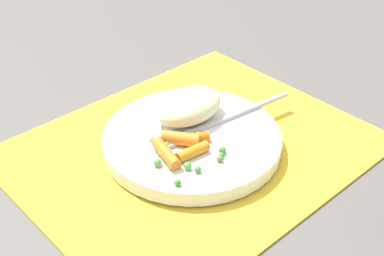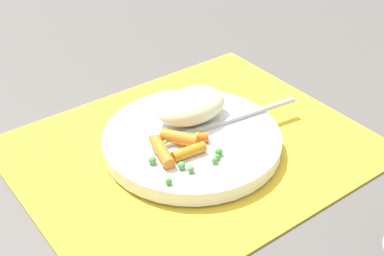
# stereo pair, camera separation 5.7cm
# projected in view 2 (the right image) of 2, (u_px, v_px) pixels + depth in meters

# --- Properties ---
(ground_plane) EXTENTS (2.40, 2.40, 0.00)m
(ground_plane) POSITION_uv_depth(u_px,v_px,m) (192.00, 150.00, 0.70)
(ground_plane) COLOR #565451
(placemat) EXTENTS (0.44, 0.36, 0.01)m
(placemat) POSITION_uv_depth(u_px,v_px,m) (192.00, 148.00, 0.70)
(placemat) COLOR gold
(placemat) RESTS_ON ground_plane
(plate) EXTENTS (0.23, 0.23, 0.02)m
(plate) POSITION_uv_depth(u_px,v_px,m) (192.00, 140.00, 0.70)
(plate) COLOR white
(plate) RESTS_ON placemat
(rice_mound) EXTENTS (0.10, 0.07, 0.04)m
(rice_mound) POSITION_uv_depth(u_px,v_px,m) (191.00, 106.00, 0.71)
(rice_mound) COLOR beige
(rice_mound) RESTS_ON plate
(carrot_portion) EXTENTS (0.08, 0.06, 0.02)m
(carrot_portion) POSITION_uv_depth(u_px,v_px,m) (178.00, 145.00, 0.66)
(carrot_portion) COLOR orange
(carrot_portion) RESTS_ON plate
(pea_scatter) EXTENTS (0.09, 0.09, 0.01)m
(pea_scatter) POSITION_uv_depth(u_px,v_px,m) (179.00, 154.00, 0.65)
(pea_scatter) COLOR green
(pea_scatter) RESTS_ON plate
(fork) EXTENTS (0.21, 0.04, 0.01)m
(fork) POSITION_uv_depth(u_px,v_px,m) (218.00, 124.00, 0.70)
(fork) COLOR #B8B8B8
(fork) RESTS_ON plate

